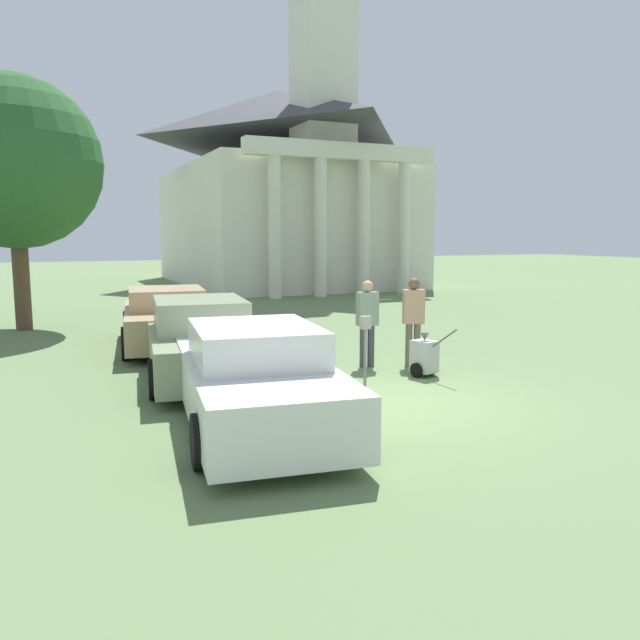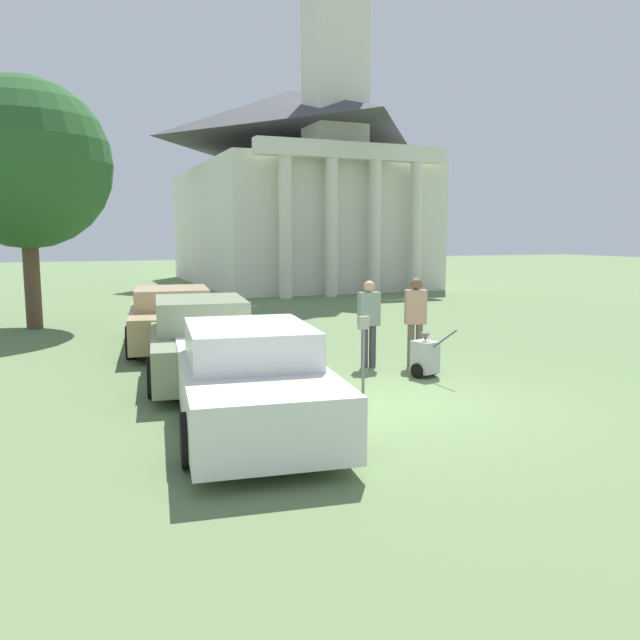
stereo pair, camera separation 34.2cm
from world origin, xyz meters
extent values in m
plane|color=#607A4C|center=(0.00, 0.00, 0.00)|extent=(120.00, 120.00, 0.00)
cube|color=silver|center=(-2.60, -0.13, 0.56)|extent=(2.48, 5.21, 0.77)
cube|color=silver|center=(-2.62, -0.33, 1.19)|extent=(1.89, 2.30, 0.49)
cylinder|color=black|center=(-3.30, 1.53, 0.32)|extent=(0.26, 0.67, 0.65)
cylinder|color=black|center=(-1.50, 1.30, 0.32)|extent=(0.26, 0.67, 0.65)
cylinder|color=black|center=(-3.70, -1.55, 0.32)|extent=(0.26, 0.67, 0.65)
cylinder|color=black|center=(-1.89, -1.79, 0.32)|extent=(0.26, 0.67, 0.65)
cube|color=gray|center=(-2.60, 3.20, 0.55)|extent=(2.43, 5.14, 0.73)
cube|color=gray|center=(-2.62, 3.01, 1.20)|extent=(1.85, 2.26, 0.58)
cylinder|color=black|center=(-3.28, 4.84, 0.33)|extent=(0.26, 0.68, 0.67)
cylinder|color=black|center=(-1.52, 4.61, 0.33)|extent=(0.26, 0.68, 0.67)
cylinder|color=black|center=(-3.67, 1.79, 0.33)|extent=(0.26, 0.68, 0.67)
cylinder|color=black|center=(-1.91, 1.57, 0.33)|extent=(0.26, 0.68, 0.67)
cube|color=tan|center=(-2.60, 6.64, 0.57)|extent=(2.49, 4.92, 0.75)
cube|color=tan|center=(-2.62, 6.45, 1.18)|extent=(1.91, 2.18, 0.48)
cylinder|color=black|center=(-3.33, 8.21, 0.36)|extent=(0.27, 0.74, 0.72)
cylinder|color=black|center=(-1.49, 7.97, 0.36)|extent=(0.27, 0.74, 0.72)
cylinder|color=black|center=(-3.71, 5.30, 0.36)|extent=(0.27, 0.74, 0.72)
cylinder|color=black|center=(-1.86, 5.07, 0.36)|extent=(0.27, 0.74, 0.72)
cylinder|color=slate|center=(-0.32, 0.79, 0.55)|extent=(0.05, 0.05, 1.09)
cube|color=gray|center=(-0.32, 0.79, 1.20)|extent=(0.18, 0.09, 0.22)
cylinder|color=#3F3F47|center=(0.78, 2.60, 0.43)|extent=(0.14, 0.14, 0.85)
cylinder|color=#3F3F47|center=(0.61, 2.62, 0.43)|extent=(0.14, 0.14, 0.85)
cube|color=gray|center=(0.69, 2.61, 1.19)|extent=(0.44, 0.26, 0.68)
sphere|color=tan|center=(0.69, 2.61, 1.64)|extent=(0.23, 0.23, 0.23)
cylinder|color=#665B4C|center=(1.67, 2.28, 0.44)|extent=(0.14, 0.14, 0.88)
cylinder|color=#665B4C|center=(1.51, 2.33, 0.44)|extent=(0.14, 0.14, 0.88)
cube|color=tan|center=(1.59, 2.31, 1.22)|extent=(0.47, 0.35, 0.69)
sphere|color=brown|center=(1.59, 2.31, 1.69)|extent=(0.24, 0.24, 0.24)
cube|color=#B2B2AD|center=(1.28, 1.42, 0.38)|extent=(0.46, 0.52, 0.60)
cone|color=#59595B|center=(1.28, 1.42, 0.76)|extent=(0.18, 0.18, 0.16)
cylinder|color=#4C4C4C|center=(1.40, 0.96, 0.78)|extent=(0.17, 0.58, 0.43)
cylinder|color=black|center=(1.08, 1.37, 0.14)|extent=(0.12, 0.28, 0.28)
cylinder|color=black|center=(1.49, 1.47, 0.14)|extent=(0.12, 0.28, 0.28)
cube|color=silver|center=(6.85, 24.57, 3.11)|extent=(10.48, 14.97, 6.22)
pyramid|color=#424247|center=(6.85, 24.57, 9.02)|extent=(10.69, 15.27, 2.80)
cylinder|color=silver|center=(3.71, 16.49, 2.96)|extent=(0.56, 0.56, 5.91)
cylinder|color=silver|center=(5.81, 16.49, 2.96)|extent=(0.56, 0.56, 5.91)
cylinder|color=silver|center=(7.90, 16.49, 2.96)|extent=(0.56, 0.56, 5.91)
cylinder|color=silver|center=(10.00, 16.49, 2.96)|extent=(0.56, 0.56, 5.91)
cube|color=silver|center=(6.85, 16.49, 6.26)|extent=(8.91, 0.70, 0.70)
cube|color=silver|center=(6.85, 18.59, 10.93)|extent=(2.40, 2.40, 9.41)
cylinder|color=brown|center=(-5.82, 10.97, 1.31)|extent=(0.44, 0.44, 2.63)
sphere|color=#285628|center=(-5.82, 10.97, 4.63)|extent=(4.71, 4.71, 4.71)
camera|label=1|loc=(-5.21, -8.39, 2.66)|focal=35.00mm
camera|label=2|loc=(-4.90, -8.52, 2.66)|focal=35.00mm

